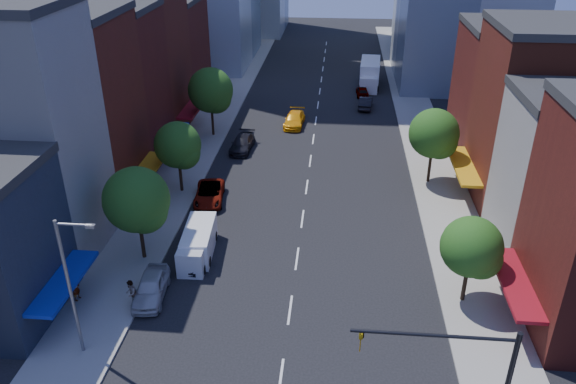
% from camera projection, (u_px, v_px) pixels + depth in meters
% --- Properties ---
extents(ground, '(220.00, 220.00, 0.00)m').
position_uv_depth(ground, '(281.00, 378.00, 31.81)').
color(ground, black).
rests_on(ground, ground).
extents(sidewalk_left, '(5.00, 120.00, 0.15)m').
position_uv_depth(sidewalk_left, '(212.00, 123.00, 68.11)').
color(sidewalk_left, gray).
rests_on(sidewalk_left, ground).
extents(sidewalk_right, '(5.00, 120.00, 0.15)m').
position_uv_depth(sidewalk_right, '(421.00, 129.00, 66.09)').
color(sidewalk_right, gray).
rests_on(sidewalk_right, ground).
extents(bldg_left_1, '(12.00, 8.00, 18.00)m').
position_uv_depth(bldg_left_1, '(4.00, 138.00, 39.95)').
color(bldg_left_1, beige).
rests_on(bldg_left_1, ground).
extents(bldg_left_2, '(12.00, 9.00, 16.00)m').
position_uv_depth(bldg_left_2, '(61.00, 112.00, 47.91)').
color(bldg_left_2, '#5F2416').
rests_on(bldg_left_2, ground).
extents(bldg_left_3, '(12.00, 8.00, 15.00)m').
position_uv_depth(bldg_left_3, '(100.00, 88.00, 55.65)').
color(bldg_left_3, '#571B15').
rests_on(bldg_left_3, ground).
extents(bldg_left_4, '(12.00, 9.00, 17.00)m').
position_uv_depth(bldg_left_4, '(128.00, 57.00, 62.69)').
color(bldg_left_4, '#5F2416').
rests_on(bldg_left_4, ground).
extents(bldg_left_5, '(12.00, 10.00, 13.00)m').
position_uv_depth(bldg_left_5, '(156.00, 54.00, 72.01)').
color(bldg_left_5, '#571B15').
rests_on(bldg_left_5, ground).
extents(bldg_right_2, '(12.00, 10.00, 15.00)m').
position_uv_depth(bldg_right_2, '(554.00, 119.00, 47.84)').
color(bldg_right_2, '#5F2416').
rests_on(bldg_right_2, ground).
extents(bldg_right_3, '(12.00, 10.00, 13.00)m').
position_uv_depth(bldg_right_3, '(519.00, 94.00, 57.13)').
color(bldg_right_3, '#571B15').
rests_on(bldg_right_3, ground).
extents(streetlight, '(2.25, 0.25, 9.00)m').
position_uv_depth(streetlight, '(71.00, 281.00, 31.21)').
color(streetlight, slate).
rests_on(streetlight, sidewalk_left).
extents(tree_left_near, '(4.80, 4.80, 7.30)m').
position_uv_depth(tree_left_near, '(138.00, 202.00, 40.13)').
color(tree_left_near, black).
rests_on(tree_left_near, sidewalk_left).
extents(tree_left_mid, '(4.20, 4.20, 6.65)m').
position_uv_depth(tree_left_mid, '(179.00, 147.00, 50.00)').
color(tree_left_mid, black).
rests_on(tree_left_mid, sidewalk_left).
extents(tree_left_far, '(5.00, 5.00, 7.75)m').
position_uv_depth(tree_left_far, '(212.00, 92.00, 62.04)').
color(tree_left_far, black).
rests_on(tree_left_far, sidewalk_left).
extents(tree_right_near, '(4.00, 4.00, 6.20)m').
position_uv_depth(tree_right_near, '(474.00, 250.00, 35.93)').
color(tree_right_near, black).
rests_on(tree_right_near, sidewalk_right).
extents(tree_right_far, '(4.60, 4.60, 7.20)m').
position_uv_depth(tree_right_far, '(435.00, 136.00, 51.51)').
color(tree_right_far, black).
rests_on(tree_right_far, sidewalk_right).
extents(parked_car_front, '(2.33, 4.97, 1.64)m').
position_uv_depth(parked_car_front, '(151.00, 287.00, 37.95)').
color(parked_car_front, '#ACACB0').
rests_on(parked_car_front, ground).
extents(parked_car_second, '(1.93, 4.43, 1.42)m').
position_uv_depth(parked_car_second, '(195.00, 254.00, 41.65)').
color(parked_car_second, black).
rests_on(parked_car_second, ground).
extents(parked_car_third, '(3.07, 5.57, 1.48)m').
position_uv_depth(parked_car_third, '(209.00, 194.00, 50.19)').
color(parked_car_third, '#999999').
rests_on(parked_car_third, ground).
extents(parked_car_rear, '(2.42, 5.31, 1.51)m').
position_uv_depth(parked_car_rear, '(242.00, 143.00, 60.52)').
color(parked_car_rear, black).
rests_on(parked_car_rear, ground).
extents(cargo_van_near, '(2.06, 4.79, 2.02)m').
position_uv_depth(cargo_van_near, '(195.00, 251.00, 41.59)').
color(cargo_van_near, silver).
rests_on(cargo_van_near, ground).
extents(cargo_van_far, '(2.42, 5.30, 2.20)m').
position_uv_depth(cargo_van_far, '(199.00, 241.00, 42.54)').
color(cargo_van_far, white).
rests_on(cargo_van_far, ground).
extents(taxi, '(2.48, 5.44, 1.54)m').
position_uv_depth(taxi, '(295.00, 119.00, 67.08)').
color(taxi, '#FFAC0D').
rests_on(taxi, ground).
extents(traffic_car_oncoming, '(2.09, 4.75, 1.52)m').
position_uv_depth(traffic_car_oncoming, '(366.00, 103.00, 72.69)').
color(traffic_car_oncoming, black).
rests_on(traffic_car_oncoming, ground).
extents(traffic_car_far, '(1.79, 4.02, 1.34)m').
position_uv_depth(traffic_car_far, '(362.00, 91.00, 77.25)').
color(traffic_car_far, '#999999').
rests_on(traffic_car_far, ground).
extents(box_truck, '(3.20, 9.01, 3.57)m').
position_uv_depth(box_truck, '(370.00, 75.00, 81.03)').
color(box_truck, white).
rests_on(box_truck, ground).
extents(pedestrian_near, '(0.55, 0.74, 1.84)m').
position_uv_depth(pedestrian_near, '(76.00, 288.00, 37.43)').
color(pedestrian_near, '#999999').
rests_on(pedestrian_near, sidewalk_left).
extents(pedestrian_far, '(0.82, 0.99, 1.87)m').
position_uv_depth(pedestrian_far, '(131.00, 293.00, 36.97)').
color(pedestrian_far, '#999999').
rests_on(pedestrian_far, sidewalk_left).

